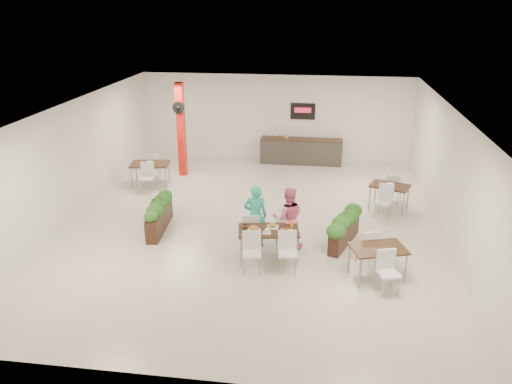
# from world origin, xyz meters

# --- Properties ---
(ground) EXTENTS (12.00, 12.00, 0.00)m
(ground) POSITION_xyz_m (0.00, 0.00, 0.00)
(ground) COLOR beige
(ground) RESTS_ON ground
(room_shell) EXTENTS (10.10, 12.10, 3.22)m
(room_shell) POSITION_xyz_m (0.00, 0.00, 2.01)
(room_shell) COLOR white
(room_shell) RESTS_ON ground
(red_column) EXTENTS (0.40, 0.41, 3.20)m
(red_column) POSITION_xyz_m (-3.00, 3.79, 1.64)
(red_column) COLOR red
(red_column) RESTS_ON ground
(service_counter) EXTENTS (3.00, 0.64, 2.20)m
(service_counter) POSITION_xyz_m (1.00, 5.65, 0.49)
(service_counter) COLOR #292725
(service_counter) RESTS_ON ground
(main_table) EXTENTS (1.51, 1.79, 0.92)m
(main_table) POSITION_xyz_m (0.63, -1.83, 0.64)
(main_table) COLOR black
(main_table) RESTS_ON ground
(diner_man) EXTENTS (0.63, 0.47, 1.59)m
(diner_man) POSITION_xyz_m (0.24, -1.17, 0.80)
(diner_man) COLOR #29B59B
(diner_man) RESTS_ON ground
(diner_woman) EXTENTS (0.85, 0.71, 1.57)m
(diner_woman) POSITION_xyz_m (1.04, -1.17, 0.78)
(diner_woman) COLOR pink
(diner_woman) RESTS_ON ground
(planter_left) EXTENTS (0.51, 1.91, 1.00)m
(planter_left) POSITION_xyz_m (-2.41, -0.63, 0.51)
(planter_left) COLOR black
(planter_left) RESTS_ON ground
(planter_right) EXTENTS (0.86, 1.66, 0.90)m
(planter_right) POSITION_xyz_m (2.42, -0.81, 0.48)
(planter_right) COLOR black
(planter_right) RESTS_ON ground
(side_table_a) EXTENTS (1.33, 1.66, 0.92)m
(side_table_a) POSITION_xyz_m (-3.77, 2.63, 0.63)
(side_table_a) COLOR black
(side_table_a) RESTS_ON ground
(side_table_b) EXTENTS (1.26, 1.66, 0.92)m
(side_table_b) POSITION_xyz_m (3.76, 1.60, 0.62)
(side_table_b) COLOR black
(side_table_b) RESTS_ON ground
(side_table_c) EXTENTS (1.33, 1.67, 0.92)m
(side_table_c) POSITION_xyz_m (3.08, -2.38, 0.62)
(side_table_c) COLOR black
(side_table_c) RESTS_ON ground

